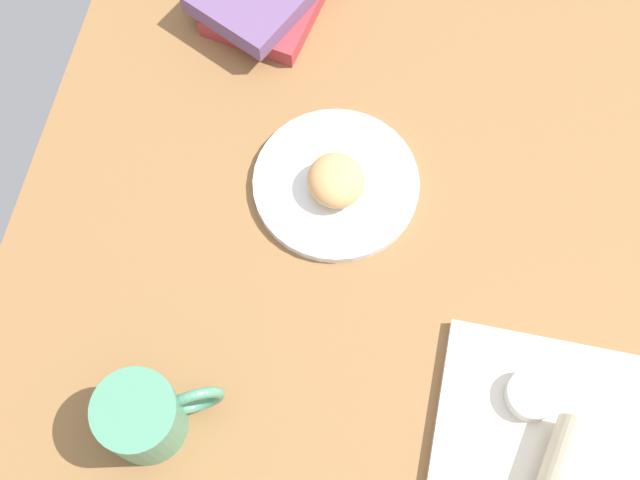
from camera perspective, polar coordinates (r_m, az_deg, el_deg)
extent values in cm
cube|color=olive|center=(107.62, 3.75, 0.38)|extent=(110.00, 90.00, 4.00)
cylinder|color=white|center=(107.30, 1.08, 3.78)|extent=(20.92, 20.92, 1.40)
ellipsoid|color=tan|center=(104.16, 1.07, 4.01)|extent=(9.74, 9.59, 4.62)
cube|color=silver|center=(100.69, 14.78, -13.20)|extent=(24.66, 24.66, 1.60)
cylinder|color=silver|center=(99.38, 13.98, -10.02)|extent=(5.79, 5.79, 2.34)
cylinder|color=#CC5B24|center=(98.55, 14.09, -9.92)|extent=(4.75, 4.75, 0.40)
cylinder|color=#4C8C6B|center=(96.22, -11.91, -11.54)|extent=(9.16, 9.16, 9.12)
cylinder|color=olive|center=(92.41, -12.39, -11.08)|extent=(7.51, 7.51, 0.40)
torus|color=#4C8C6B|center=(95.54, -8.35, -10.62)|extent=(4.24, 6.43, 6.67)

